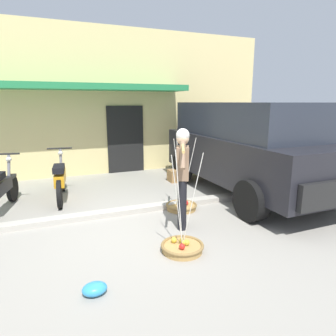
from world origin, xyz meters
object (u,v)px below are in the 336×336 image
fruit_basket_right_side (181,206)px  motorcycle_second_in_row (60,179)px  plastic_litter_bag (95,289)px  fruit_vendor (182,172)px  fruit_basket_left_side (182,246)px  parked_truck (245,145)px  motorcycle_nearest_shop (1,190)px  wooden_crate (177,175)px

fruit_basket_right_side → motorcycle_second_in_row: bearing=144.1°
plastic_litter_bag → motorcycle_second_in_row: bearing=92.6°
fruit_vendor → fruit_basket_right_side: size_ratio=1.17×
fruit_basket_left_side → motorcycle_second_in_row: bearing=115.3°
plastic_litter_bag → fruit_basket_right_side: bearing=46.0°
fruit_vendor → motorcycle_second_in_row: bearing=127.8°
fruit_basket_left_side → motorcycle_second_in_row: size_ratio=0.80×
motorcycle_second_in_row → fruit_basket_right_side: bearing=-35.9°
fruit_vendor → plastic_litter_bag: size_ratio=6.05×
parked_truck → plastic_litter_bag: (-3.88, -2.62, -1.06)m
motorcycle_nearest_shop → wooden_crate: size_ratio=4.09×
fruit_basket_right_side → fruit_basket_left_side: bearing=-114.2°
fruit_vendor → motorcycle_nearest_shop: size_ratio=0.94×
plastic_litter_bag → fruit_basket_left_side: bearing=22.0°
parked_truck → wooden_crate: 2.09m
parked_truck → motorcycle_nearest_shop: bearing=172.5°
wooden_crate → motorcycle_nearest_shop: bearing=-168.4°
fruit_basket_right_side → plastic_litter_bag: size_ratio=5.18×
fruit_vendor → motorcycle_second_in_row: (-1.84, 2.37, -0.52)m
plastic_litter_bag → wooden_crate: size_ratio=0.64×
wooden_crate → parked_truck: bearing=-55.0°
motorcycle_second_in_row → fruit_basket_left_side: bearing=-64.7°
motorcycle_second_in_row → parked_truck: (4.04, -1.06, 0.68)m
plastic_litter_bag → wooden_crate: bearing=55.8°
fruit_vendor → fruit_basket_left_side: size_ratio=1.17×
fruit_basket_right_side → motorcycle_second_in_row: fruit_basket_right_side is taller
fruit_basket_right_side → parked_truck: 2.19m
fruit_vendor → fruit_basket_left_side: (-0.35, -0.78, -0.90)m
motorcycle_nearest_shop → plastic_litter_bag: (1.27, -3.30, -0.38)m
fruit_basket_right_side → parked_truck: size_ratio=0.30×
motorcycle_second_in_row → wooden_crate: motorcycle_second_in_row is taller
fruit_basket_right_side → motorcycle_nearest_shop: (-3.30, 1.20, 0.38)m
fruit_basket_right_side → wooden_crate: size_ratio=3.30×
plastic_litter_bag → wooden_crate: wooden_crate is taller
fruit_basket_right_side → plastic_litter_bag: bearing=-134.0°
motorcycle_nearest_shop → wooden_crate: 4.18m
fruit_basket_right_side → plastic_litter_bag: 2.92m
fruit_basket_left_side → fruit_basket_right_side: bearing=65.8°
fruit_basket_right_side → plastic_litter_bag: (-2.03, -2.10, -0.01)m
motorcycle_nearest_shop → fruit_basket_right_side: bearing=-20.0°
motorcycle_second_in_row → plastic_litter_bag: bearing=-87.4°
motorcycle_second_in_row → plastic_litter_bag: 3.71m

